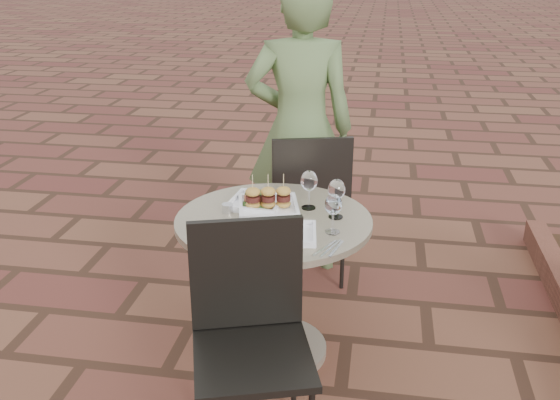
% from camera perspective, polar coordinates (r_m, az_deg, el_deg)
% --- Properties ---
extents(ground, '(60.00, 60.00, 0.00)m').
position_cam_1_polar(ground, '(3.02, -2.69, -16.31)').
color(ground, brown).
rests_on(ground, ground).
extents(cafe_table, '(0.90, 0.90, 0.73)m').
position_cam_1_polar(cafe_table, '(2.95, -0.58, -6.02)').
color(cafe_table, gray).
rests_on(cafe_table, ground).
extents(chair_far, '(0.54, 0.54, 0.93)m').
position_cam_1_polar(chair_far, '(3.56, 2.65, 0.27)').
color(chair_far, black).
rests_on(chair_far, ground).
extents(chair_near, '(0.55, 0.55, 0.93)m').
position_cam_1_polar(chair_near, '(2.43, -2.78, -11.02)').
color(chair_near, black).
rests_on(chair_near, ground).
extents(diner, '(0.70, 0.52, 1.76)m').
position_cam_1_polar(diner, '(3.69, 1.83, 6.46)').
color(diner, '#536B3A').
rests_on(diner, ground).
extents(plate_salmon, '(0.27, 0.27, 0.07)m').
position_cam_1_polar(plate_salmon, '(2.98, -2.11, -0.10)').
color(plate_salmon, white).
rests_on(plate_salmon, cafe_table).
extents(plate_sliders, '(0.33, 0.33, 0.18)m').
position_cam_1_polar(plate_sliders, '(2.91, -1.08, -0.22)').
color(plate_sliders, white).
rests_on(plate_sliders, cafe_table).
extents(plate_tuna, '(0.25, 0.25, 0.03)m').
position_cam_1_polar(plate_tuna, '(2.66, 0.86, -3.06)').
color(plate_tuna, white).
rests_on(plate_tuna, cafe_table).
extents(wine_glass_right, '(0.08, 0.08, 0.18)m').
position_cam_1_polar(wine_glass_right, '(2.66, 4.90, -0.52)').
color(wine_glass_right, white).
rests_on(wine_glass_right, cafe_table).
extents(wine_glass_mid, '(0.08, 0.08, 0.19)m').
position_cam_1_polar(wine_glass_mid, '(2.90, 2.67, 1.68)').
color(wine_glass_mid, white).
rests_on(wine_glass_mid, cafe_table).
extents(wine_glass_far, '(0.08, 0.08, 0.18)m').
position_cam_1_polar(wine_glass_far, '(2.81, 5.20, 0.86)').
color(wine_glass_far, white).
rests_on(wine_glass_far, cafe_table).
extents(steel_ramekin, '(0.05, 0.05, 0.04)m').
position_cam_1_polar(steel_ramekin, '(2.91, -4.81, -0.73)').
color(steel_ramekin, silver).
rests_on(steel_ramekin, cafe_table).
extents(cutlery_set, '(0.14, 0.20, 0.00)m').
position_cam_1_polar(cutlery_set, '(2.57, 4.64, -4.42)').
color(cutlery_set, silver).
rests_on(cutlery_set, cafe_table).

